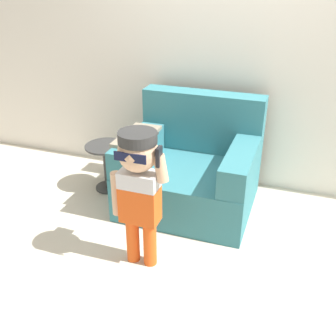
% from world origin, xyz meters
% --- Properties ---
extents(ground_plane, '(10.00, 10.00, 0.00)m').
position_xyz_m(ground_plane, '(0.00, 0.00, 0.00)').
color(ground_plane, beige).
extents(wall_back, '(10.00, 0.05, 2.60)m').
position_xyz_m(wall_back, '(0.00, 0.64, 1.30)').
color(wall_back, silver).
rests_on(wall_back, ground_plane).
extents(armchair, '(1.15, 0.99, 0.96)m').
position_xyz_m(armchair, '(-0.17, 0.07, 0.34)').
color(armchair, teal).
rests_on(armchair, ground_plane).
extents(person_child, '(0.42, 0.32, 1.04)m').
position_xyz_m(person_child, '(-0.27, -0.88, 0.69)').
color(person_child, '#E05119').
rests_on(person_child, ground_plane).
extents(side_table, '(0.39, 0.39, 0.47)m').
position_xyz_m(side_table, '(-1.01, 0.02, 0.28)').
color(side_table, '#333333').
rests_on(side_table, ground_plane).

